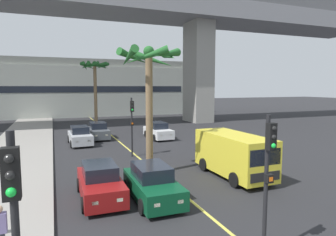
# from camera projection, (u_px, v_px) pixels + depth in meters

# --- Properties ---
(sidewalk_left) EXTENTS (4.80, 80.00, 0.15)m
(sidewalk_left) POSITION_uv_depth(u_px,v_px,m) (1.00, 187.00, 14.39)
(sidewalk_left) COLOR gray
(sidewalk_left) RESTS_ON ground
(lane_stripe_center) EXTENTS (0.14, 56.00, 0.01)m
(lane_stripe_center) POSITION_uv_depth(u_px,v_px,m) (125.00, 146.00, 24.71)
(lane_stripe_center) COLOR #DBCC4C
(lane_stripe_center) RESTS_ON ground
(bridge_overpass) EXTENTS (86.01, 8.00, 18.04)m
(bridge_overpass) POSITION_uv_depth(u_px,v_px,m) (107.00, 8.00, 36.04)
(bridge_overpass) COLOR gray
(bridge_overpass) RESTS_ON ground
(pier_building_backdrop) EXTENTS (35.73, 8.04, 9.42)m
(pier_building_backdrop) POSITION_uv_depth(u_px,v_px,m) (86.00, 88.00, 50.74)
(pier_building_backdrop) COLOR #ADB2A8
(pier_building_backdrop) RESTS_ON ground
(car_queue_front) EXTENTS (1.88, 4.13, 1.56)m
(car_queue_front) POSITION_uv_depth(u_px,v_px,m) (98.00, 131.00, 28.19)
(car_queue_front) COLOR #4C5156
(car_queue_front) RESTS_ON ground
(car_queue_second) EXTENTS (1.93, 4.15, 1.56)m
(car_queue_second) POSITION_uv_depth(u_px,v_px,m) (80.00, 136.00, 25.40)
(car_queue_second) COLOR #B7BABF
(car_queue_second) RESTS_ON ground
(car_queue_third) EXTENTS (1.90, 4.13, 1.56)m
(car_queue_third) POSITION_uv_depth(u_px,v_px,m) (158.00, 131.00, 28.29)
(car_queue_third) COLOR white
(car_queue_third) RESTS_ON ground
(car_queue_fourth) EXTENTS (1.88, 4.12, 1.56)m
(car_queue_fourth) POSITION_uv_depth(u_px,v_px,m) (152.00, 184.00, 12.93)
(car_queue_fourth) COLOR #0C4728
(car_queue_fourth) RESTS_ON ground
(car_queue_fifth) EXTENTS (1.88, 4.12, 1.56)m
(car_queue_fifth) POSITION_uv_depth(u_px,v_px,m) (100.00, 183.00, 13.11)
(car_queue_fifth) COLOR maroon
(car_queue_fifth) RESTS_ON ground
(delivery_van) EXTENTS (2.22, 5.28, 2.36)m
(delivery_van) POSITION_uv_depth(u_px,v_px,m) (233.00, 154.00, 16.26)
(delivery_van) COLOR yellow
(delivery_van) RESTS_ON ground
(traffic_light_left_sidewalk_corner) EXTENTS (0.24, 0.37, 4.20)m
(traffic_light_left_sidewalk_corner) POSITION_uv_depth(u_px,v_px,m) (15.00, 231.00, 4.35)
(traffic_light_left_sidewalk_corner) COLOR black
(traffic_light_left_sidewalk_corner) RESTS_ON sidewalk_left
(traffic_light_median_near) EXTENTS (0.24, 0.37, 4.20)m
(traffic_light_median_near) POSITION_uv_depth(u_px,v_px,m) (268.00, 167.00, 8.33)
(traffic_light_median_near) COLOR black
(traffic_light_median_near) RESTS_ON ground
(traffic_light_median_far) EXTENTS (0.24, 0.37, 4.20)m
(traffic_light_median_far) POSITION_uv_depth(u_px,v_px,m) (132.00, 119.00, 20.70)
(traffic_light_median_far) COLOR black
(traffic_light_median_far) RESTS_ON ground
(palm_tree_near_median) EXTENTS (3.64, 3.67, 8.11)m
(palm_tree_near_median) POSITION_uv_depth(u_px,v_px,m) (95.00, 73.00, 36.81)
(palm_tree_near_median) COLOR brown
(palm_tree_near_median) RESTS_ON ground
(palm_tree_mid_median) EXTENTS (3.47, 3.58, 7.18)m
(palm_tree_mid_median) POSITION_uv_depth(u_px,v_px,m) (150.00, 73.00, 16.17)
(palm_tree_mid_median) COLOR brown
(palm_tree_mid_median) RESTS_ON ground
(pedestrian_near_crosswalk) EXTENTS (0.34, 0.22, 1.62)m
(pedestrian_near_crosswalk) POSITION_uv_depth(u_px,v_px,m) (0.00, 233.00, 8.06)
(pedestrian_near_crosswalk) COLOR #2D2D38
(pedestrian_near_crosswalk) RESTS_ON sidewalk_left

